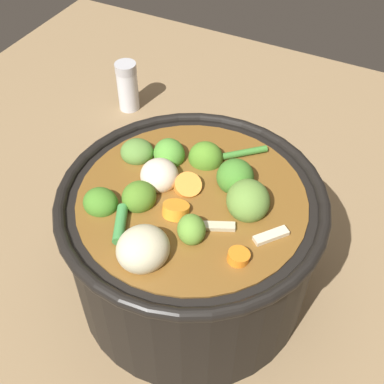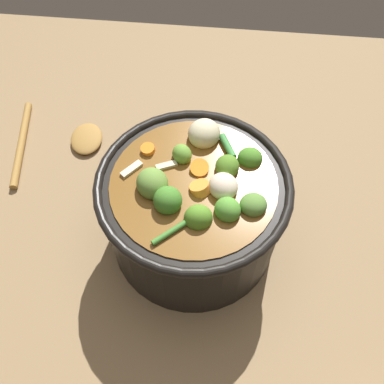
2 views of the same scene
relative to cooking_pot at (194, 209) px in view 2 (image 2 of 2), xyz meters
The scene contains 3 objects.
ground_plane 0.08m from the cooking_pot, 152.20° to the right, with size 1.10×1.10×0.00m, color #8C704C.
cooking_pot is the anchor object (origin of this frame).
wooden_spoon 0.32m from the cooking_pot, 147.10° to the left, with size 0.18×0.20×0.01m.
Camera 2 is at (0.03, -0.31, 0.59)m, focal length 38.71 mm.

